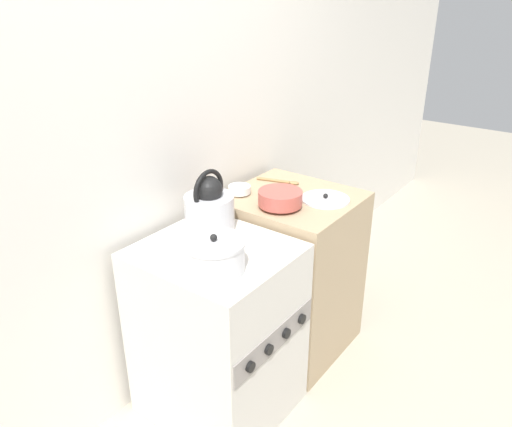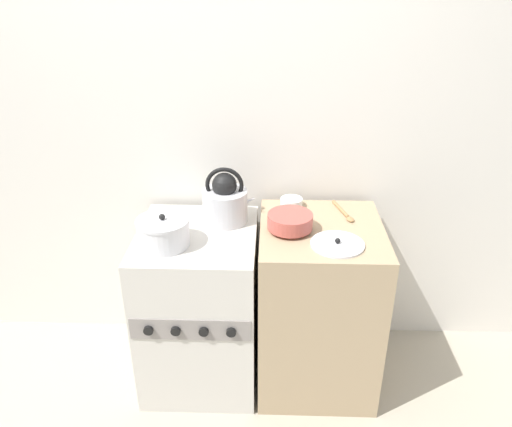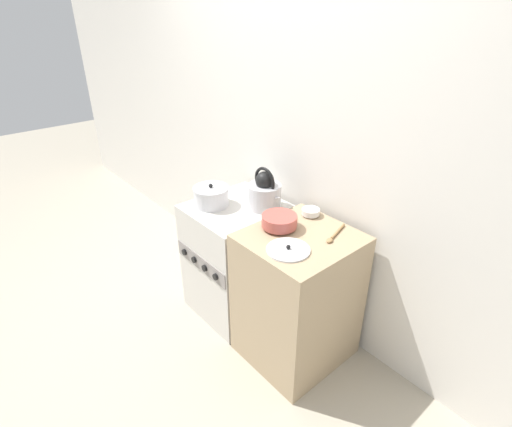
% 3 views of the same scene
% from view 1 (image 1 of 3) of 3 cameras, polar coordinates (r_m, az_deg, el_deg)
% --- Properties ---
extents(wall_back, '(7.00, 0.06, 2.50)m').
position_cam_1_polar(wall_back, '(2.16, -12.83, 8.62)').
color(wall_back, silver).
rests_on(wall_back, ground_plane).
extents(stove, '(0.57, 0.64, 0.83)m').
position_cam_1_polar(stove, '(2.29, -4.36, -13.29)').
color(stove, beige).
rests_on(stove, ground_plane).
extents(counter, '(0.58, 0.61, 0.87)m').
position_cam_1_polar(counter, '(2.67, 3.93, -6.68)').
color(counter, tan).
rests_on(counter, ground_plane).
extents(kettle, '(0.27, 0.22, 0.28)m').
position_cam_1_polar(kettle, '(2.18, -5.31, 0.70)').
color(kettle, silver).
rests_on(kettle, stove).
extents(cooking_pot, '(0.24, 0.24, 0.16)m').
position_cam_1_polar(cooking_pot, '(1.88, -4.79, -4.85)').
color(cooking_pot, silver).
rests_on(cooking_pot, stove).
extents(enamel_bowl, '(0.21, 0.21, 0.08)m').
position_cam_1_polar(enamel_bowl, '(2.32, 2.79, 1.77)').
color(enamel_bowl, '#B75147').
rests_on(enamel_bowl, counter).
extents(small_ceramic_bowl, '(0.11, 0.11, 0.04)m').
position_cam_1_polar(small_ceramic_bowl, '(2.48, -1.90, 2.77)').
color(small_ceramic_bowl, white).
rests_on(small_ceramic_bowl, counter).
extents(loose_pot_lid, '(0.24, 0.24, 0.03)m').
position_cam_1_polar(loose_pot_lid, '(2.44, 7.93, 1.66)').
color(loose_pot_lid, silver).
rests_on(loose_pot_lid, counter).
extents(wooden_spoon, '(0.09, 0.23, 0.02)m').
position_cam_1_polar(wooden_spoon, '(2.64, 2.85, 3.71)').
color(wooden_spoon, '#A37A4C').
rests_on(wooden_spoon, counter).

